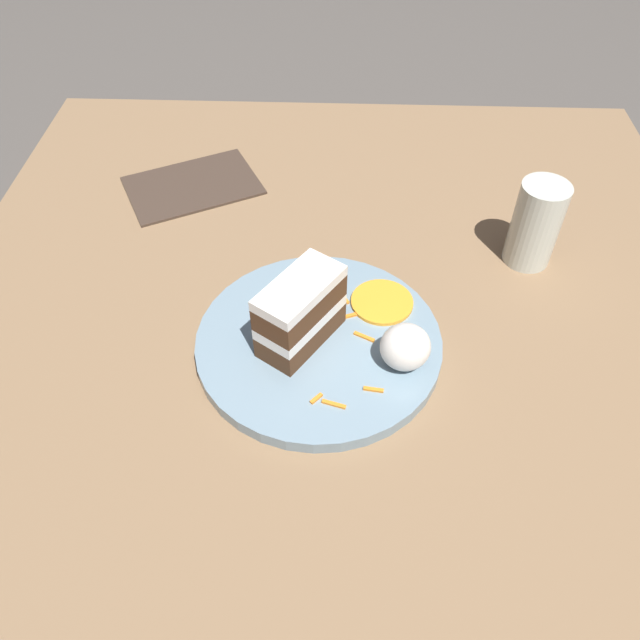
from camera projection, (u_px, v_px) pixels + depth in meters
The scene contains 9 objects.
ground_plane at pixel (337, 339), 0.76m from camera, with size 6.00×6.00×0.00m, color #4C4742.
dining_table at pixel (337, 332), 0.75m from camera, with size 0.99×1.06×0.02m, color #846647.
plate at pixel (320, 343), 0.71m from camera, with size 0.28×0.28×0.02m, color gray.
cake_slice at pixel (302, 312), 0.67m from camera, with size 0.10×0.11×0.09m.
cream_dollop at pixel (407, 347), 0.66m from camera, with size 0.05×0.05×0.06m, color white.
orange_garnish at pixel (383, 302), 0.74m from camera, with size 0.07×0.07×0.00m, color orange.
carrot_shreds_scatter at pixel (340, 330), 0.71m from camera, with size 0.08×0.21×0.00m.
drinking_glass at pixel (535, 229), 0.79m from camera, with size 0.06×0.06×0.11m.
menu_card at pixel (194, 186), 0.93m from camera, with size 0.13×0.19×0.00m, color #423328.
Camera 1 is at (0.00, 0.50, 0.57)m, focal length 35.00 mm.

